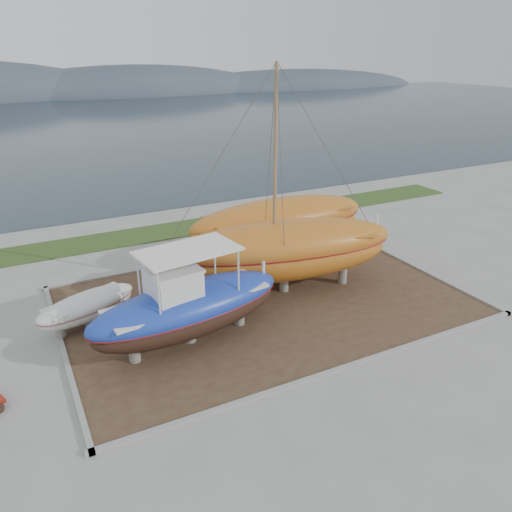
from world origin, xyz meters
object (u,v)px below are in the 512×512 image
white_dinghy (88,310)px  orange_sailboat (286,186)px  orange_bare_hull (279,231)px  blue_caique (188,297)px

white_dinghy → orange_sailboat: 10.25m
orange_bare_hull → orange_sailboat: bearing=-116.2°
blue_caique → orange_bare_hull: blue_caique is taller
white_dinghy → orange_bare_hull: orange_bare_hull is taller
white_dinghy → orange_sailboat: size_ratio=0.42×
white_dinghy → orange_bare_hull: bearing=-9.3°
orange_sailboat → orange_bare_hull: orange_sailboat is taller
blue_caique → orange_bare_hull: 9.33m
blue_caique → white_dinghy: bearing=127.6°
orange_sailboat → orange_bare_hull: size_ratio=1.03×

